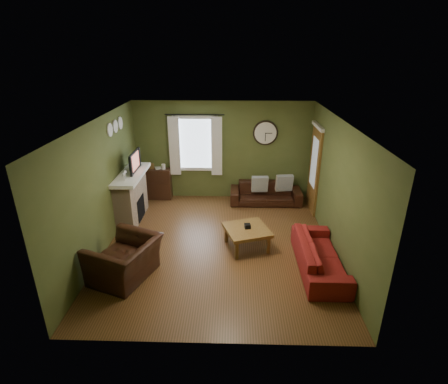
{
  "coord_description": "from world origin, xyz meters",
  "views": [
    {
      "loc": [
        0.29,
        -6.29,
        3.86
      ],
      "look_at": [
        0.1,
        0.4,
        1.05
      ],
      "focal_mm": 28.0,
      "sensor_mm": 36.0,
      "label": 1
    }
  ],
  "objects_px": {
    "sofa_brown": "(266,193)",
    "armchair": "(125,259)",
    "sofa_red": "(320,255)",
    "coffee_table": "(247,238)",
    "bookshelf": "(158,184)"
  },
  "relations": [
    {
      "from": "bookshelf",
      "to": "sofa_brown",
      "type": "xyz_separation_m",
      "value": [
        2.89,
        -0.21,
        -0.15
      ]
    },
    {
      "from": "sofa_red",
      "to": "coffee_table",
      "type": "relative_size",
      "value": 2.32
    },
    {
      "from": "sofa_brown",
      "to": "armchair",
      "type": "relative_size",
      "value": 1.63
    },
    {
      "from": "bookshelf",
      "to": "armchair",
      "type": "bearing_deg",
      "value": -87.95
    },
    {
      "from": "bookshelf",
      "to": "sofa_brown",
      "type": "height_order",
      "value": "bookshelf"
    },
    {
      "from": "armchair",
      "to": "coffee_table",
      "type": "height_order",
      "value": "armchair"
    },
    {
      "from": "bookshelf",
      "to": "sofa_brown",
      "type": "bearing_deg",
      "value": -4.22
    },
    {
      "from": "sofa_red",
      "to": "armchair",
      "type": "relative_size",
      "value": 1.7
    },
    {
      "from": "sofa_brown",
      "to": "coffee_table",
      "type": "bearing_deg",
      "value": -104.03
    },
    {
      "from": "sofa_brown",
      "to": "armchair",
      "type": "bearing_deg",
      "value": -129.64
    },
    {
      "from": "sofa_brown",
      "to": "coffee_table",
      "type": "height_order",
      "value": "sofa_brown"
    },
    {
      "from": "sofa_red",
      "to": "armchair",
      "type": "height_order",
      "value": "armchair"
    },
    {
      "from": "bookshelf",
      "to": "coffee_table",
      "type": "height_order",
      "value": "bookshelf"
    },
    {
      "from": "sofa_red",
      "to": "coffee_table",
      "type": "bearing_deg",
      "value": 62.31
    },
    {
      "from": "sofa_brown",
      "to": "coffee_table",
      "type": "xyz_separation_m",
      "value": [
        -0.57,
        -2.27,
        -0.05
      ]
    }
  ]
}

